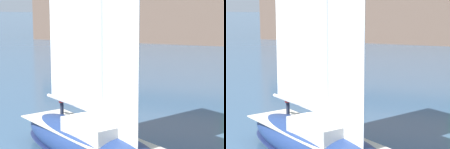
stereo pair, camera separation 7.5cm
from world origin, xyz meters
TOP-DOWN VIEW (x-y plane):
  - sailboat_main at (0.02, -0.01)m, footprint 11.69×9.09m
  - sailboat_moored_mid_channel at (-19.28, 38.86)m, footprint 3.72×8.37m

SIDE VIEW (x-z plane):
  - sailboat_moored_mid_channel at x=-19.28m, z-range -4.81..6.32m
  - sailboat_main at x=0.02m, z-range -6.83..9.32m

